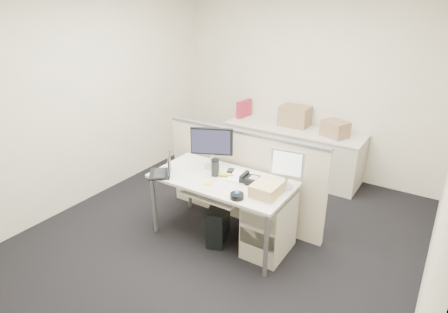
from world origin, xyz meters
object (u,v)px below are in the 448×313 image
Objects in this scene: laptop at (159,165)px; desk_phone at (251,180)px; desk at (222,184)px; monitor_main at (212,148)px.

laptop is 0.99m from desk_phone.
laptop is at bearing -155.70° from desk.
desk is at bearing -60.20° from monitor_main.
monitor_main is (-0.25, 0.18, 0.30)m from desk.
desk_phone is at bearing -34.75° from monitor_main.
desk_phone is (0.30, 0.08, 0.10)m from desk.
desk_phone is (0.92, 0.36, -0.08)m from laptop.
laptop is (-0.62, -0.28, 0.17)m from desk.
monitor_main reaches higher than desk_phone.
laptop is (-0.37, -0.46, -0.13)m from monitor_main.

